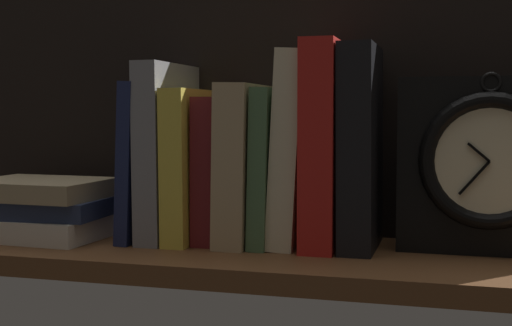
{
  "coord_description": "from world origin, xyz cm",
  "views": [
    {
      "loc": [
        24.36,
        -83.76,
        16.94
      ],
      "look_at": [
        -0.33,
        3.71,
        10.41
      ],
      "focal_mm": 49.26,
      "sensor_mm": 36.0,
      "label": 1
    }
  ],
  "objects_px": {
    "book_red_requiem": "(326,145)",
    "book_black_skeptic": "(361,148)",
    "book_maroon_dawkins": "(217,169)",
    "book_yellow_seinlanguage": "(193,165)",
    "book_cream_twain": "(294,149)",
    "framed_clock": "(488,165)",
    "book_tan_shortstories": "(245,164)",
    "book_green_romantic": "(271,166)",
    "book_stack_side": "(43,208)",
    "book_gray_chess": "(168,152)",
    "book_navy_bierce": "(148,161)"
  },
  "relations": [
    {
      "from": "book_gray_chess",
      "to": "book_black_skeptic",
      "type": "distance_m",
      "value": 0.26
    },
    {
      "from": "book_red_requiem",
      "to": "framed_clock",
      "type": "height_order",
      "value": "book_red_requiem"
    },
    {
      "from": "book_navy_bierce",
      "to": "book_green_romantic",
      "type": "relative_size",
      "value": 1.04
    },
    {
      "from": "book_navy_bierce",
      "to": "book_tan_shortstories",
      "type": "bearing_deg",
      "value": 0.0
    },
    {
      "from": "book_cream_twain",
      "to": "book_black_skeptic",
      "type": "bearing_deg",
      "value": 0.0
    },
    {
      "from": "book_maroon_dawkins",
      "to": "book_green_romantic",
      "type": "distance_m",
      "value": 0.07
    },
    {
      "from": "book_tan_shortstories",
      "to": "book_green_romantic",
      "type": "relative_size",
      "value": 1.03
    },
    {
      "from": "book_gray_chess",
      "to": "framed_clock",
      "type": "xyz_separation_m",
      "value": [
        0.41,
        0.0,
        -0.01
      ]
    },
    {
      "from": "book_maroon_dawkins",
      "to": "book_gray_chess",
      "type": "bearing_deg",
      "value": 180.0
    },
    {
      "from": "book_maroon_dawkins",
      "to": "book_tan_shortstories",
      "type": "relative_size",
      "value": 0.92
    },
    {
      "from": "book_red_requiem",
      "to": "book_navy_bierce",
      "type": "bearing_deg",
      "value": 180.0
    },
    {
      "from": "book_maroon_dawkins",
      "to": "book_stack_side",
      "type": "height_order",
      "value": "book_maroon_dawkins"
    },
    {
      "from": "book_green_romantic",
      "to": "book_navy_bierce",
      "type": "bearing_deg",
      "value": 180.0
    },
    {
      "from": "book_green_romantic",
      "to": "book_cream_twain",
      "type": "distance_m",
      "value": 0.04
    },
    {
      "from": "book_maroon_dawkins",
      "to": "book_black_skeptic",
      "type": "xyz_separation_m",
      "value": [
        0.19,
        0.0,
        0.03
      ]
    },
    {
      "from": "book_tan_shortstories",
      "to": "framed_clock",
      "type": "xyz_separation_m",
      "value": [
        0.3,
        0.0,
        0.0
      ]
    },
    {
      "from": "book_navy_bierce",
      "to": "book_green_romantic",
      "type": "height_order",
      "value": "book_navy_bierce"
    },
    {
      "from": "book_navy_bierce",
      "to": "book_tan_shortstories",
      "type": "relative_size",
      "value": 1.01
    },
    {
      "from": "book_red_requiem",
      "to": "book_black_skeptic",
      "type": "xyz_separation_m",
      "value": [
        0.04,
        0.0,
        -0.0
      ]
    },
    {
      "from": "book_stack_side",
      "to": "book_yellow_seinlanguage",
      "type": "bearing_deg",
      "value": 13.38
    },
    {
      "from": "book_gray_chess",
      "to": "book_black_skeptic",
      "type": "bearing_deg",
      "value": 0.0
    },
    {
      "from": "book_black_skeptic",
      "to": "book_green_romantic",
      "type": "bearing_deg",
      "value": 180.0
    },
    {
      "from": "book_yellow_seinlanguage",
      "to": "book_gray_chess",
      "type": "bearing_deg",
      "value": 180.0
    },
    {
      "from": "book_cream_twain",
      "to": "framed_clock",
      "type": "relative_size",
      "value": 1.14
    },
    {
      "from": "book_green_romantic",
      "to": "book_yellow_seinlanguage",
      "type": "bearing_deg",
      "value": 180.0
    },
    {
      "from": "book_maroon_dawkins",
      "to": "book_yellow_seinlanguage",
      "type": "bearing_deg",
      "value": 180.0
    },
    {
      "from": "book_maroon_dawkins",
      "to": "book_black_skeptic",
      "type": "relative_size",
      "value": 0.75
    },
    {
      "from": "book_green_romantic",
      "to": "book_black_skeptic",
      "type": "xyz_separation_m",
      "value": [
        0.12,
        0.0,
        0.03
      ]
    },
    {
      "from": "book_cream_twain",
      "to": "framed_clock",
      "type": "height_order",
      "value": "book_cream_twain"
    },
    {
      "from": "book_yellow_seinlanguage",
      "to": "book_maroon_dawkins",
      "type": "bearing_deg",
      "value": 0.0
    },
    {
      "from": "book_navy_bierce",
      "to": "book_yellow_seinlanguage",
      "type": "relative_size",
      "value": 1.04
    },
    {
      "from": "book_tan_shortstories",
      "to": "book_maroon_dawkins",
      "type": "bearing_deg",
      "value": 180.0
    },
    {
      "from": "book_gray_chess",
      "to": "book_cream_twain",
      "type": "bearing_deg",
      "value": 0.0
    },
    {
      "from": "book_navy_bierce",
      "to": "book_green_romantic",
      "type": "bearing_deg",
      "value": 0.0
    },
    {
      "from": "book_tan_shortstories",
      "to": "book_cream_twain",
      "type": "bearing_deg",
      "value": 0.0
    },
    {
      "from": "book_red_requiem",
      "to": "book_gray_chess",
      "type": "bearing_deg",
      "value": 180.0
    },
    {
      "from": "book_maroon_dawkins",
      "to": "book_stack_side",
      "type": "relative_size",
      "value": 1.03
    },
    {
      "from": "book_navy_bierce",
      "to": "book_yellow_seinlanguage",
      "type": "bearing_deg",
      "value": 0.0
    },
    {
      "from": "book_maroon_dawkins",
      "to": "book_cream_twain",
      "type": "relative_size",
      "value": 0.77
    },
    {
      "from": "book_tan_shortstories",
      "to": "book_yellow_seinlanguage",
      "type": "bearing_deg",
      "value": 180.0
    },
    {
      "from": "book_navy_bierce",
      "to": "book_stack_side",
      "type": "relative_size",
      "value": 1.14
    },
    {
      "from": "book_green_romantic",
      "to": "book_black_skeptic",
      "type": "distance_m",
      "value": 0.12
    },
    {
      "from": "book_cream_twain",
      "to": "book_green_romantic",
      "type": "bearing_deg",
      "value": 180.0
    },
    {
      "from": "book_maroon_dawkins",
      "to": "book_green_romantic",
      "type": "relative_size",
      "value": 0.95
    },
    {
      "from": "book_cream_twain",
      "to": "book_stack_side",
      "type": "relative_size",
      "value": 1.34
    },
    {
      "from": "book_yellow_seinlanguage",
      "to": "book_tan_shortstories",
      "type": "height_order",
      "value": "book_tan_shortstories"
    },
    {
      "from": "framed_clock",
      "to": "book_stack_side",
      "type": "bearing_deg",
      "value": -174.98
    },
    {
      "from": "book_red_requiem",
      "to": "book_yellow_seinlanguage",
      "type": "bearing_deg",
      "value": 180.0
    },
    {
      "from": "book_cream_twain",
      "to": "book_yellow_seinlanguage",
      "type": "bearing_deg",
      "value": 180.0
    },
    {
      "from": "book_cream_twain",
      "to": "book_red_requiem",
      "type": "xyz_separation_m",
      "value": [
        0.04,
        0.0,
        0.01
      ]
    }
  ]
}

